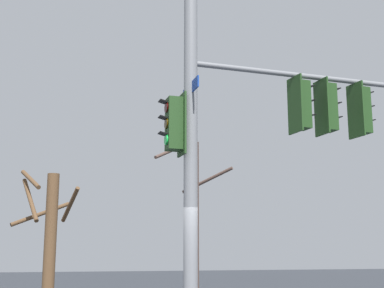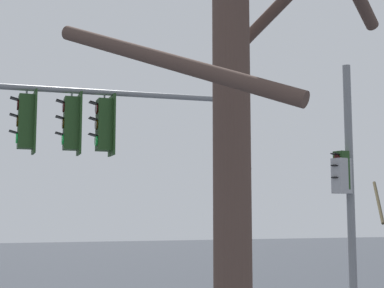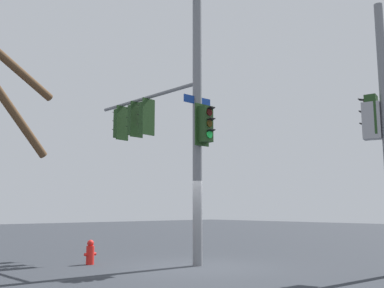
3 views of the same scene
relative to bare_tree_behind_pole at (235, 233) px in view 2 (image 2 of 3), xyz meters
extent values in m
cylinder|color=slate|center=(7.33, -2.28, 1.56)|extent=(0.29, 0.29, 8.99)
cylinder|color=slate|center=(7.25, 0.35, 2.64)|extent=(0.27, 5.25, 0.12)
cube|color=#1E3D19|center=(7.25, 0.36, 1.94)|extent=(0.39, 0.33, 1.10)
cube|color=#1E3D19|center=(7.27, 0.19, 1.94)|extent=(0.56, 0.09, 1.30)
cylinder|color=#2F0403|center=(7.24, 0.52, 2.28)|extent=(0.22, 0.05, 0.22)
cube|color=black|center=(7.23, 0.60, 2.40)|extent=(0.22, 0.18, 0.06)
cylinder|color=#352504|center=(7.24, 0.52, 1.94)|extent=(0.22, 0.05, 0.22)
cube|color=black|center=(7.23, 0.60, 2.06)|extent=(0.22, 0.18, 0.06)
cylinder|color=#19D147|center=(7.24, 0.52, 1.60)|extent=(0.22, 0.05, 0.22)
cube|color=black|center=(7.23, 0.60, 1.72)|extent=(0.22, 0.18, 0.06)
cylinder|color=slate|center=(7.25, 0.36, 2.57)|extent=(0.04, 0.04, 0.15)
cube|color=#1E3D19|center=(7.23, 1.04, 1.94)|extent=(0.38, 0.32, 1.10)
cube|color=#1E3D19|center=(7.24, 0.87, 1.94)|extent=(0.56, 0.07, 1.30)
cylinder|color=#2F0403|center=(7.22, 1.21, 2.28)|extent=(0.22, 0.04, 0.22)
cube|color=black|center=(7.22, 1.28, 2.40)|extent=(0.22, 0.17, 0.06)
cylinder|color=#352504|center=(7.22, 1.21, 1.94)|extent=(0.22, 0.04, 0.22)
cube|color=black|center=(7.22, 1.28, 2.06)|extent=(0.22, 0.17, 0.06)
cylinder|color=#19D147|center=(7.22, 1.21, 1.60)|extent=(0.22, 0.04, 0.22)
cube|color=black|center=(7.22, 1.28, 1.72)|extent=(0.22, 0.17, 0.06)
cylinder|color=slate|center=(7.23, 1.04, 2.57)|extent=(0.04, 0.04, 0.15)
cube|color=#1E3D19|center=(7.21, 1.95, 1.94)|extent=(0.39, 0.34, 1.10)
cube|color=#1E3D19|center=(7.22, 1.78, 1.94)|extent=(0.56, 0.10, 1.30)
cylinder|color=#2F0403|center=(7.19, 2.11, 2.28)|extent=(0.22, 0.05, 0.22)
cube|color=black|center=(7.18, 2.19, 2.40)|extent=(0.22, 0.18, 0.06)
cylinder|color=#352504|center=(7.19, 2.11, 1.94)|extent=(0.22, 0.05, 0.22)
cube|color=black|center=(7.18, 2.19, 2.06)|extent=(0.22, 0.18, 0.06)
cylinder|color=#19D147|center=(7.19, 2.11, 1.60)|extent=(0.22, 0.05, 0.22)
cube|color=black|center=(7.18, 2.19, 1.72)|extent=(0.22, 0.18, 0.06)
cylinder|color=slate|center=(7.21, 1.95, 2.57)|extent=(0.04, 0.04, 0.15)
cube|color=#1E3D19|center=(7.34, -2.64, 1.28)|extent=(0.36, 0.30, 1.10)
cube|color=#1E3D19|center=(7.34, -2.47, 1.28)|extent=(0.56, 0.04, 1.30)
cylinder|color=#2F0403|center=(7.34, -2.80, 1.62)|extent=(0.22, 0.03, 0.22)
cube|color=black|center=(7.34, -2.88, 1.74)|extent=(0.21, 0.16, 0.06)
cylinder|color=#352504|center=(7.34, -2.80, 1.28)|extent=(0.22, 0.03, 0.22)
cube|color=black|center=(7.34, -2.88, 1.40)|extent=(0.21, 0.16, 0.06)
cylinder|color=#19D147|center=(7.34, -2.80, 0.94)|extent=(0.22, 0.03, 0.22)
cube|color=black|center=(7.34, -2.88, 1.06)|extent=(0.21, 0.16, 0.06)
cube|color=navy|center=(7.33, -2.28, 2.08)|extent=(1.10, 0.04, 0.24)
cube|color=white|center=(7.33, -2.26, 2.08)|extent=(1.00, 0.01, 0.18)
cylinder|color=slate|center=(9.83, -6.99, 0.72)|extent=(0.23, 0.23, 7.31)
cube|color=#99999E|center=(9.73, -6.67, 1.10)|extent=(0.49, 0.55, 1.01)
cube|color=#1E3D19|center=(9.73, -6.68, 1.26)|extent=(0.42, 0.38, 1.10)
cylinder|color=#2F0403|center=(9.69, -6.52, 1.60)|extent=(0.22, 0.08, 0.22)
cube|color=black|center=(9.67, -6.44, 1.72)|extent=(0.24, 0.21, 0.06)
cylinder|color=#352504|center=(9.69, -6.52, 1.26)|extent=(0.22, 0.08, 0.22)
cube|color=black|center=(9.67, -6.44, 1.38)|extent=(0.24, 0.21, 0.06)
cylinder|color=#19D147|center=(9.69, -6.52, 0.92)|extent=(0.22, 0.08, 0.22)
cube|color=black|center=(9.67, -6.44, 1.04)|extent=(0.24, 0.21, 0.06)
cylinder|color=#4D3A32|center=(0.05, 0.01, -0.23)|extent=(0.33, 0.33, 5.41)
cylinder|color=#4D3A32|center=(0.35, -0.43, 1.99)|extent=(0.99, 0.73, 0.80)
cylinder|color=#4D3A32|center=(-0.65, 0.71, 1.26)|extent=(1.53, 1.52, 0.86)
cylinder|color=brown|center=(11.48, -9.00, 0.37)|extent=(1.56, 0.81, 1.42)
camera|label=1|loc=(17.93, -5.42, -1.34)|focal=51.04mm
camera|label=2|loc=(-4.45, 1.57, 0.22)|focal=51.88mm
camera|label=3|loc=(-1.73, -12.05, -1.26)|focal=41.04mm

